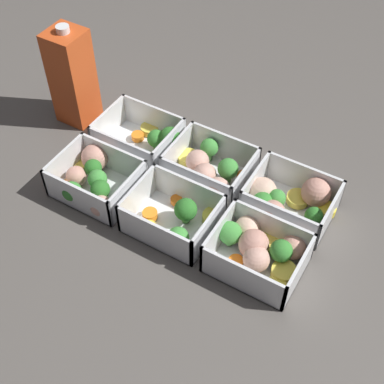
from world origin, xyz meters
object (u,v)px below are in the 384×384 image
(juice_carton, at_px, (72,77))
(container_far_right, at_px, (288,201))
(container_far_left, at_px, (146,140))
(container_far_center, at_px, (210,170))
(container_near_right, at_px, (260,250))
(container_near_center, at_px, (176,219))
(container_near_left, at_px, (93,178))

(juice_carton, bearing_deg, container_far_right, -2.31)
(container_far_left, xyz_separation_m, container_far_center, (0.14, -0.01, 0.00))
(container_far_right, bearing_deg, juice_carton, 177.69)
(container_near_right, relative_size, container_far_right, 0.93)
(container_far_center, xyz_separation_m, juice_carton, (-0.31, 0.02, 0.07))
(container_far_center, bearing_deg, juice_carton, 176.15)
(container_far_center, bearing_deg, container_near_center, -87.46)
(container_far_right, xyz_separation_m, juice_carton, (-0.46, 0.02, 0.07))
(container_near_right, xyz_separation_m, container_far_left, (-0.29, 0.12, -0.00))
(container_near_left, relative_size, container_near_right, 1.07)
(container_far_right, bearing_deg, container_near_right, -88.85)
(container_far_right, bearing_deg, container_far_center, -179.05)
(container_near_left, relative_size, container_far_right, 1.00)
(container_near_right, distance_m, container_far_center, 0.19)
(container_near_left, xyz_separation_m, container_near_center, (0.17, -0.00, -0.00))
(container_far_left, height_order, container_far_right, same)
(container_far_left, distance_m, container_far_center, 0.14)
(container_far_left, relative_size, juice_carton, 0.73)
(container_far_center, distance_m, juice_carton, 0.32)
(container_near_right, height_order, container_far_right, same)
(container_near_center, relative_size, container_far_center, 1.00)
(container_far_center, bearing_deg, container_far_left, 176.35)
(container_far_center, height_order, container_far_right, same)
(juice_carton, bearing_deg, container_near_right, -15.80)
(container_far_left, distance_m, juice_carton, 0.18)
(container_near_left, height_order, container_near_right, same)
(container_near_right, height_order, juice_carton, juice_carton)
(container_near_center, distance_m, container_far_center, 0.12)
(container_near_right, bearing_deg, container_far_left, 157.91)
(container_near_center, relative_size, container_far_right, 0.98)
(container_near_left, xyz_separation_m, container_far_left, (0.02, 0.13, -0.00))
(container_near_right, bearing_deg, container_far_right, 91.15)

